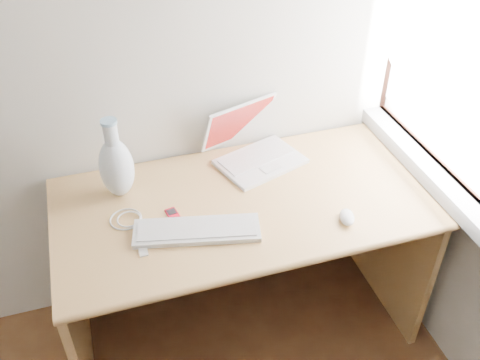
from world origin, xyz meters
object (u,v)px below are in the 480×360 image
object	(u,v)px
external_keyboard	(197,230)
vase	(116,166)
laptop	(257,147)
desk	(236,227)

from	to	relation	value
external_keyboard	vase	world-z (taller)	vase
laptop	desk	bearing A→B (deg)	-149.37
laptop	vase	size ratio (longest dim) A/B	1.18
desk	external_keyboard	bearing A→B (deg)	-135.21
desk	laptop	bearing A→B (deg)	48.93
external_keyboard	vase	xyz separation A→B (m)	(-0.23, 0.30, 0.12)
external_keyboard	vase	bearing A→B (deg)	140.11
laptop	vase	distance (m)	0.59
external_keyboard	vase	distance (m)	0.40
desk	vase	size ratio (longest dim) A/B	4.31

